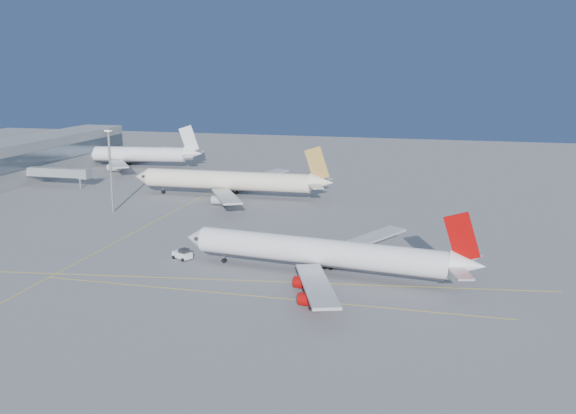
% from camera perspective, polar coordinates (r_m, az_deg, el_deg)
% --- Properties ---
extents(ground, '(500.00, 500.00, 0.00)m').
position_cam_1_polar(ground, '(134.32, -2.66, -5.74)').
color(ground, slate).
rests_on(ground, ground).
extents(terminal, '(18.40, 110.00, 15.00)m').
position_cam_1_polar(terminal, '(259.15, -22.01, 4.02)').
color(terminal, gray).
rests_on(terminal, ground).
extents(jet_bridge, '(23.60, 3.60, 6.90)m').
position_cam_1_polar(jet_bridge, '(236.55, -19.51, 2.89)').
color(jet_bridge, gray).
rests_on(jet_bridge, ground).
extents(taxiway_lines, '(118.86, 140.00, 0.02)m').
position_cam_1_polar(taxiway_lines, '(144.70, -7.54, -4.47)').
color(taxiway_lines, yellow).
rests_on(taxiway_lines, ground).
extents(airliner_virgin, '(63.50, 56.66, 15.67)m').
position_cam_1_polar(airliner_virgin, '(130.74, 3.29, -4.10)').
color(airliner_virgin, white).
rests_on(airliner_virgin, ground).
extents(airliner_etihad, '(66.76, 61.80, 17.45)m').
position_cam_1_polar(airliner_etihad, '(207.38, -5.04, 2.33)').
color(airliner_etihad, silver).
rests_on(airliner_etihad, ground).
extents(airliner_third, '(66.31, 60.69, 17.79)m').
position_cam_1_polar(airliner_third, '(275.71, -14.29, 4.57)').
color(airliner_third, white).
rests_on(airliner_third, ground).
extents(pushback_tug, '(4.94, 4.13, 2.49)m').
position_cam_1_polar(pushback_tug, '(143.92, -9.36, -4.15)').
color(pushback_tug, white).
rests_on(pushback_tug, ground).
extents(light_mast, '(2.10, 2.10, 24.33)m').
position_cam_1_polar(light_mast, '(190.66, -15.53, 3.76)').
color(light_mast, gray).
rests_on(light_mast, ground).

